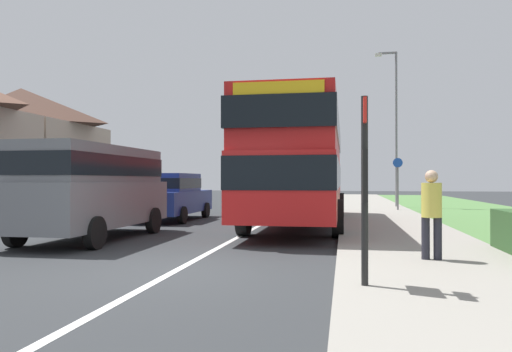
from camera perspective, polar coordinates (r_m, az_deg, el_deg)
ground_plane at (r=8.35m, az=-9.19°, el=-10.80°), size 120.00×120.00×0.00m
lane_marking_centre at (r=16.05m, az=0.42°, el=-5.81°), size 0.14×60.00×0.01m
pavement_near_side at (r=13.90m, az=16.37°, el=-6.39°), size 3.20×68.00×0.12m
double_decker_bus at (r=15.85m, az=5.17°, el=1.86°), size 2.80×10.77×3.70m
parked_van_grey at (r=12.93m, az=-18.58°, el=-0.96°), size 2.11×5.26×2.34m
parked_car_blue at (r=18.30m, az=-9.74°, el=-2.19°), size 1.87×4.58×1.74m
pedestrian_at_stop at (r=8.99m, az=19.86°, el=-3.78°), size 0.34×0.34×1.67m
bus_stop_sign at (r=6.54m, az=12.60°, el=-0.09°), size 0.09×0.52×2.60m
cycle_route_sign at (r=23.45m, az=16.26°, el=-0.63°), size 0.44×0.08×2.52m
street_lamp_mid at (r=26.63m, az=15.89°, el=6.38°), size 1.14×0.20×8.22m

